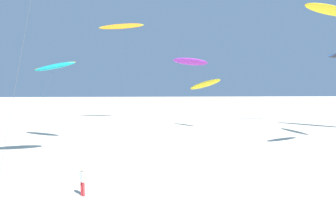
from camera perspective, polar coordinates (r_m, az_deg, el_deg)
flying_kite_0 at (r=43.23m, az=6.97°, el=4.46°), size 4.31×10.15×7.36m
flying_kite_2 at (r=52.72m, az=28.30°, el=16.02°), size 8.49×5.78×18.53m
flying_kite_6 at (r=35.60m, az=-20.74°, el=7.37°), size 6.05×5.48×9.05m
flying_kite_7 at (r=45.80m, az=4.27°, el=8.77°), size 5.23×8.07×10.52m
flying_kite_9 at (r=52.87m, az=-8.87°, el=15.03°), size 7.88×8.60×16.72m
person_near_left at (r=18.23m, az=-15.90°, el=-13.07°), size 0.41×0.36×1.63m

